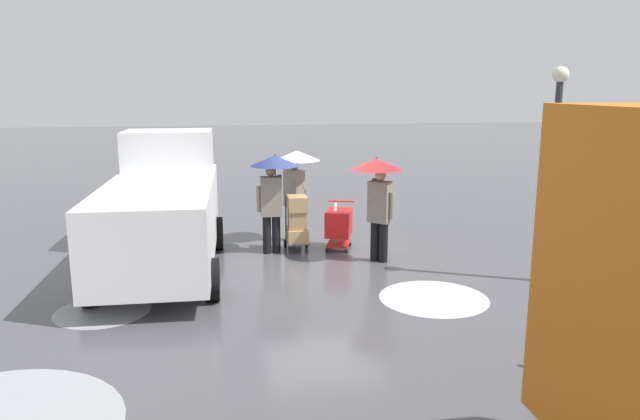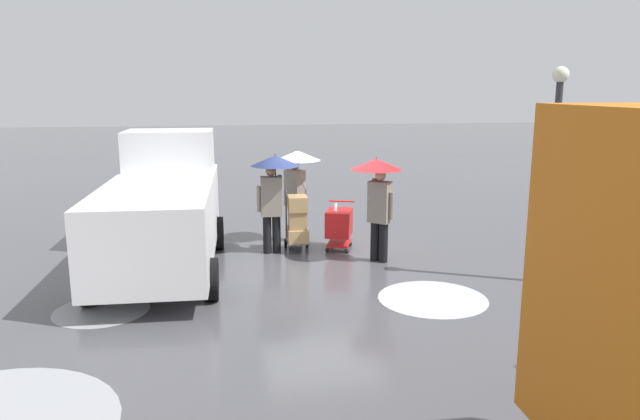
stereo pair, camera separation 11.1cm
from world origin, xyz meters
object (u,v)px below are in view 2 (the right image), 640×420
object	(u,v)px
cargo_van_parked_right	(162,210)
pedestrian_pink_side	(274,180)
shopping_cart_vendor	(339,224)
hand_dolly_boxes	(298,221)
pedestrian_black_side	(378,186)
pedestrian_white_side	(296,173)
street_lamp	(554,153)

from	to	relation	value
cargo_van_parked_right	pedestrian_pink_side	size ratio (longest dim) A/B	2.51
shopping_cart_vendor	hand_dolly_boxes	bearing A→B (deg)	-0.78
shopping_cart_vendor	hand_dolly_boxes	xyz separation A→B (m)	(0.91, -0.01, 0.10)
hand_dolly_boxes	pedestrian_black_side	bearing A→B (deg)	146.43
shopping_cart_vendor	pedestrian_black_side	bearing A→B (deg)	121.24
shopping_cart_vendor	pedestrian_white_side	size ratio (longest dim) A/B	0.49
pedestrian_pink_side	pedestrian_black_side	distance (m)	2.23
shopping_cart_vendor	pedestrian_white_side	bearing A→B (deg)	-46.09
hand_dolly_boxes	pedestrian_white_side	bearing A→B (deg)	-95.56
cargo_van_parked_right	hand_dolly_boxes	distance (m)	2.92
shopping_cart_vendor	pedestrian_black_side	xyz separation A→B (m)	(-0.60, 0.99, 1.00)
street_lamp	pedestrian_black_side	bearing A→B (deg)	-34.03
shopping_cart_vendor	pedestrian_black_side	world-z (taller)	pedestrian_black_side
shopping_cart_vendor	pedestrian_white_side	xyz separation A→B (m)	(0.83, -0.86, 1.02)
pedestrian_pink_side	shopping_cart_vendor	bearing A→B (deg)	-178.11
pedestrian_white_side	cargo_van_parked_right	bearing A→B (deg)	31.54
hand_dolly_boxes	pedestrian_white_side	world-z (taller)	pedestrian_white_side
cargo_van_parked_right	street_lamp	distance (m)	7.31
shopping_cart_vendor	pedestrian_pink_side	world-z (taller)	pedestrian_pink_side
pedestrian_white_side	street_lamp	bearing A→B (deg)	138.32
pedestrian_black_side	pedestrian_white_side	bearing A→B (deg)	-52.33
pedestrian_pink_side	pedestrian_white_side	size ratio (longest dim) A/B	1.00
cargo_van_parked_right	pedestrian_white_side	size ratio (longest dim) A/B	2.51
shopping_cart_vendor	hand_dolly_boxes	distance (m)	0.92
cargo_van_parked_right	hand_dolly_boxes	xyz separation A→B (m)	(-2.74, -0.88, -0.51)
hand_dolly_boxes	pedestrian_pink_side	distance (m)	1.05
street_lamp	hand_dolly_boxes	bearing A→B (deg)	-33.86
shopping_cart_vendor	street_lamp	world-z (taller)	street_lamp
pedestrian_pink_side	pedestrian_black_side	size ratio (longest dim) A/B	1.00
hand_dolly_boxes	pedestrian_black_side	world-z (taller)	pedestrian_black_side
cargo_van_parked_right	pedestrian_white_side	world-z (taller)	cargo_van_parked_right
pedestrian_white_side	hand_dolly_boxes	bearing A→B (deg)	84.44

